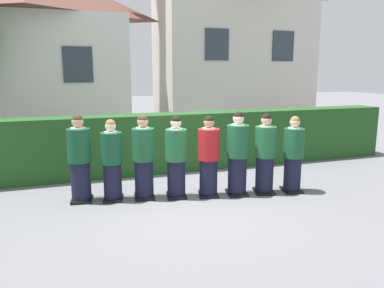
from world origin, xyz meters
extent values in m
plane|color=slate|center=(0.00, 0.00, 0.00)|extent=(60.00, 60.00, 0.00)
cylinder|color=black|center=(-2.09, 0.41, 0.38)|extent=(0.37, 0.37, 0.76)
cube|color=black|center=(-2.09, 0.41, 0.03)|extent=(0.44, 0.52, 0.05)
cylinder|color=#144728|center=(-2.09, 0.41, 1.08)|extent=(0.43, 0.43, 0.63)
cylinder|color=white|center=(-2.09, 0.41, 1.40)|extent=(0.27, 0.27, 0.03)
cube|color=#236038|center=(-2.06, 0.62, 1.20)|extent=(0.04, 0.02, 0.28)
sphere|color=tan|center=(-2.09, 0.41, 1.52)|extent=(0.22, 0.22, 0.22)
sphere|color=#472D19|center=(-2.09, 0.41, 1.56)|extent=(0.20, 0.20, 0.20)
cube|color=white|center=(-2.05, 0.69, 0.98)|extent=(0.15, 0.03, 0.20)
cylinder|color=black|center=(-1.51, 0.28, 0.36)|extent=(0.34, 0.34, 0.72)
cube|color=black|center=(-1.51, 0.28, 0.03)|extent=(0.44, 0.51, 0.05)
cylinder|color=#144728|center=(-1.51, 0.28, 1.01)|extent=(0.41, 0.41, 0.59)
cylinder|color=white|center=(-1.51, 0.28, 1.32)|extent=(0.25, 0.25, 0.03)
cube|color=navy|center=(-1.47, 0.47, 1.13)|extent=(0.04, 0.02, 0.26)
sphere|color=beige|center=(-1.51, 0.28, 1.43)|extent=(0.20, 0.20, 0.20)
sphere|color=olive|center=(-1.51, 0.28, 1.47)|extent=(0.19, 0.19, 0.19)
cube|color=white|center=(-1.46, 0.54, 0.93)|extent=(0.15, 0.04, 0.20)
cylinder|color=black|center=(-0.92, 0.19, 0.38)|extent=(0.36, 0.36, 0.75)
cube|color=black|center=(-0.92, 0.19, 0.03)|extent=(0.44, 0.51, 0.05)
cylinder|color=#19512D|center=(-0.92, 0.19, 1.06)|extent=(0.42, 0.42, 0.62)
cylinder|color=white|center=(-0.92, 0.19, 1.38)|extent=(0.26, 0.26, 0.03)
cube|color=gold|center=(-0.89, 0.39, 1.19)|extent=(0.04, 0.02, 0.27)
sphere|color=tan|center=(-0.92, 0.19, 1.50)|extent=(0.21, 0.21, 0.21)
sphere|color=#472D19|center=(-0.92, 0.19, 1.54)|extent=(0.20, 0.20, 0.20)
cube|color=white|center=(-0.88, 0.46, 0.97)|extent=(0.15, 0.03, 0.20)
cylinder|color=black|center=(-0.31, 0.05, 0.37)|extent=(0.35, 0.35, 0.74)
cube|color=black|center=(-0.31, 0.05, 0.03)|extent=(0.45, 0.52, 0.05)
cylinder|color=#1E5B33|center=(-0.31, 0.05, 1.04)|extent=(0.42, 0.42, 0.61)
cylinder|color=white|center=(-0.31, 0.05, 1.35)|extent=(0.26, 0.26, 0.03)
cube|color=gold|center=(-0.27, 0.24, 1.16)|extent=(0.04, 0.02, 0.27)
sphere|color=beige|center=(-0.31, 0.05, 1.47)|extent=(0.21, 0.21, 0.21)
sphere|color=black|center=(-0.31, 0.05, 1.51)|extent=(0.19, 0.19, 0.19)
cube|color=white|center=(-0.26, 0.31, 0.95)|extent=(0.15, 0.03, 0.20)
cylinder|color=black|center=(0.31, -0.08, 0.37)|extent=(0.35, 0.35, 0.74)
cube|color=black|center=(0.31, -0.08, 0.03)|extent=(0.48, 0.54, 0.05)
cylinder|color=#AD191E|center=(0.31, -0.08, 1.04)|extent=(0.42, 0.42, 0.61)
cylinder|color=white|center=(0.31, -0.08, 1.35)|extent=(0.26, 0.26, 0.03)
cube|color=gold|center=(0.37, 0.11, 1.16)|extent=(0.04, 0.02, 0.27)
sphere|color=tan|center=(0.31, -0.08, 1.47)|extent=(0.21, 0.21, 0.21)
sphere|color=black|center=(0.31, -0.08, 1.50)|extent=(0.19, 0.19, 0.19)
cylinder|color=black|center=(0.89, -0.19, 0.38)|extent=(0.37, 0.37, 0.77)
cube|color=black|center=(0.89, -0.19, 0.03)|extent=(0.47, 0.55, 0.05)
cylinder|color=#19512D|center=(0.89, -0.19, 1.09)|extent=(0.43, 0.43, 0.63)
cylinder|color=white|center=(0.89, -0.19, 1.41)|extent=(0.27, 0.27, 0.03)
cube|color=navy|center=(0.93, 0.01, 1.21)|extent=(0.04, 0.02, 0.28)
sphere|color=beige|center=(0.89, -0.19, 1.53)|extent=(0.22, 0.22, 0.22)
sphere|color=black|center=(0.89, -0.19, 1.57)|extent=(0.20, 0.20, 0.20)
cube|color=white|center=(0.94, 0.08, 0.99)|extent=(0.15, 0.04, 0.20)
cylinder|color=black|center=(1.45, -0.28, 0.37)|extent=(0.36, 0.36, 0.74)
cube|color=black|center=(1.45, -0.28, 0.03)|extent=(0.48, 0.54, 0.05)
cylinder|color=#1E5B33|center=(1.45, -0.28, 1.05)|extent=(0.42, 0.42, 0.62)
cylinder|color=white|center=(1.45, -0.28, 1.36)|extent=(0.26, 0.26, 0.03)
cube|color=navy|center=(1.51, -0.08, 1.18)|extent=(0.04, 0.02, 0.27)
sphere|color=tan|center=(1.45, -0.28, 1.48)|extent=(0.21, 0.21, 0.21)
sphere|color=black|center=(1.45, -0.28, 1.52)|extent=(0.19, 0.19, 0.19)
cylinder|color=black|center=(2.04, -0.39, 0.36)|extent=(0.34, 0.34, 0.72)
cube|color=black|center=(2.04, -0.39, 0.03)|extent=(0.44, 0.51, 0.05)
cylinder|color=#19512D|center=(2.04, -0.39, 1.01)|extent=(0.41, 0.41, 0.59)
cylinder|color=white|center=(2.04, -0.39, 1.31)|extent=(0.25, 0.25, 0.03)
cube|color=gold|center=(2.08, -0.20, 1.13)|extent=(0.04, 0.02, 0.26)
sphere|color=beige|center=(2.04, -0.39, 1.43)|extent=(0.20, 0.20, 0.20)
sphere|color=olive|center=(2.04, -0.39, 1.47)|extent=(0.19, 0.19, 0.19)
cube|color=#214C1E|center=(0.00, 2.06, 0.71)|extent=(12.53, 0.70, 1.42)
cube|color=beige|center=(4.32, 7.48, 2.70)|extent=(5.97, 3.01, 5.40)
cube|color=#2D3842|center=(2.97, 5.95, 3.35)|extent=(0.90, 0.04, 1.10)
cube|color=#2D3842|center=(5.66, 5.95, 3.35)|extent=(0.90, 0.04, 1.10)
cube|color=silver|center=(-3.13, 7.65, 2.12)|extent=(5.98, 3.85, 4.24)
cube|color=#2D3842|center=(-1.79, 5.71, 2.63)|extent=(0.90, 0.04, 1.10)
camera|label=1|loc=(-2.34, -6.83, 2.45)|focal=35.57mm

